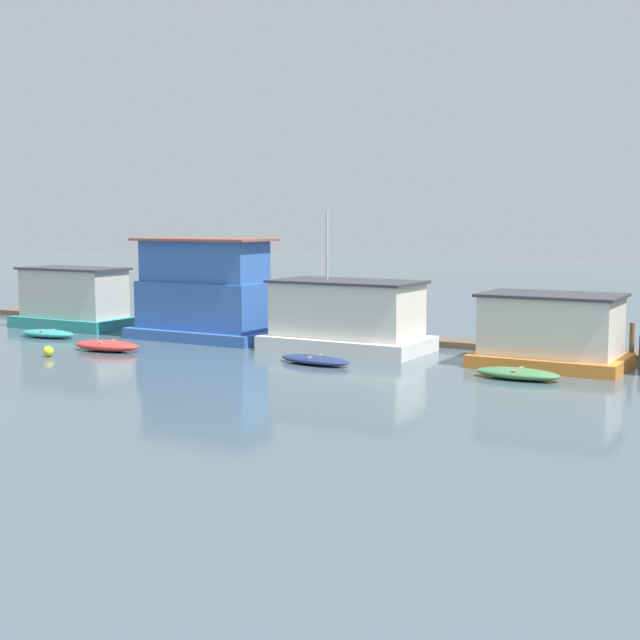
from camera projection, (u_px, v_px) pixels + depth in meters
ground_plane at (331, 348)px, 41.45m from camera, size 200.00×200.00×0.00m
dock_walkway at (362, 337)px, 44.24m from camera, size 51.00×1.47×0.30m
houseboat_teal at (74, 300)px, 48.98m from camera, size 6.62×3.57×3.32m
houseboat_blue at (204, 293)px, 44.27m from camera, size 7.40×3.85×5.02m
houseboat_white at (347, 318)px, 40.45m from camera, size 7.32×4.18×6.33m
houseboat_orange at (551, 332)px, 35.95m from camera, size 5.92×4.04×2.98m
dinghy_teal at (48, 333)px, 45.01m from camera, size 3.30×1.49×0.41m
dinghy_red at (107, 346)px, 40.39m from camera, size 3.47×1.77×0.49m
dinghy_navy at (315, 360)px, 36.72m from camera, size 3.44×1.61×0.36m
dinghy_green at (518, 374)px, 33.29m from camera, size 3.24×1.36×0.42m
mooring_post_near_right at (632, 343)px, 36.94m from camera, size 0.21×0.21×1.70m
buoy_yellow at (48, 351)px, 38.80m from camera, size 0.46×0.46×0.46m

